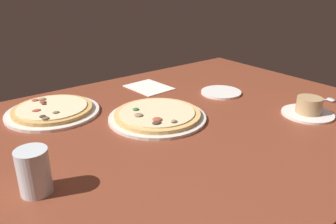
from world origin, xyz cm
name	(u,v)px	position (x,y,z in cm)	size (l,w,h in cm)	color
dining_table	(179,128)	(0.00, 0.00, 2.00)	(150.00, 110.00, 4.00)	brown
pizza_main	(157,116)	(3.99, -6.35, 5.20)	(32.24, 32.24, 3.38)	silver
pizza_side	(53,110)	(29.64, -32.01, 5.17)	(31.38, 31.38, 3.27)	silver
ramekin_on_saucer	(308,108)	(-38.49, 22.08, 6.32)	(17.12, 17.12, 6.24)	silver
water_glass	(34,174)	(48.45, 9.73, 8.50)	(7.01, 7.01, 10.42)	silver
side_plate	(221,92)	(-31.19, -11.28, 4.45)	(15.97, 15.97, 0.90)	white
paper_menu	(149,87)	(-12.37, -34.90, 4.15)	(14.27, 18.05, 0.30)	white
spoon	(327,100)	(-56.70, 19.16, 4.46)	(9.68, 8.75, 1.00)	silver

